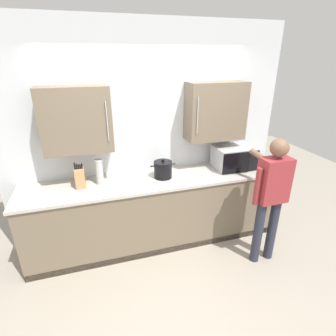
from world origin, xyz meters
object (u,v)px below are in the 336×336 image
(microwave_oven, at_px, (232,158))
(knife_block, at_px, (80,177))
(stock_pot, at_px, (163,169))
(person_figure, at_px, (271,192))
(thermos_flask, at_px, (99,172))

(microwave_oven, xyz_separation_m, knife_block, (-2.00, 0.00, -0.03))
(stock_pot, xyz_separation_m, person_figure, (1.07, -0.75, -0.11))
(stock_pot, relative_size, knife_block, 1.03)
(knife_block, relative_size, person_figure, 0.20)
(thermos_flask, height_order, knife_block, knife_block)
(thermos_flask, bearing_deg, knife_block, -173.30)
(knife_block, bearing_deg, person_figure, -20.42)
(knife_block, height_order, person_figure, person_figure)
(microwave_oven, bearing_deg, stock_pot, -178.85)
(thermos_flask, distance_m, person_figure, 2.02)
(stock_pot, height_order, thermos_flask, thermos_flask)
(thermos_flask, xyz_separation_m, knife_block, (-0.23, -0.03, -0.03))
(thermos_flask, distance_m, knife_block, 0.23)
(person_figure, bearing_deg, thermos_flask, 156.64)
(stock_pot, height_order, knife_block, knife_block)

